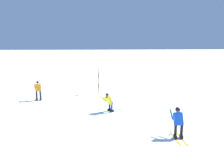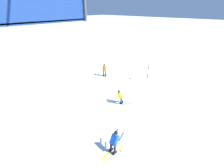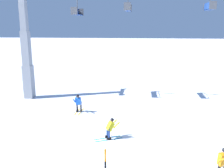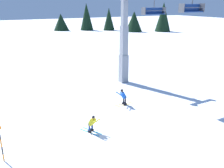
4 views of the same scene
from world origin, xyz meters
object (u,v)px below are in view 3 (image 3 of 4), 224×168
object	(u,v)px
skier_carving_main	(110,127)
lift_tower_near	(27,55)
chairlift_seat_middle	(209,6)
skier_distant_uphill	(78,102)
chairlift_seat_nearest	(77,11)
chairlift_seat_second	(127,7)
skier_distant_downhill	(223,162)

from	to	relation	value
skier_carving_main	lift_tower_near	size ratio (longest dim) A/B	0.17
skier_carving_main	chairlift_seat_middle	world-z (taller)	chairlift_seat_middle
skier_distant_uphill	skier_carving_main	bearing A→B (deg)	-54.74
chairlift_seat_middle	skier_carving_main	bearing A→B (deg)	-132.21
lift_tower_near	skier_distant_uphill	xyz separation A→B (m)	(5.80, -3.56, -3.32)
skier_carving_main	skier_distant_uphill	xyz separation A→B (m)	(-3.16, 4.47, 0.14)
skier_carving_main	chairlift_seat_nearest	bearing A→B (deg)	116.37
lift_tower_near	chairlift_seat_second	world-z (taller)	lift_tower_near
chairlift_seat_nearest	chairlift_seat_second	world-z (taller)	same
skier_carving_main	chairlift_seat_nearest	distance (m)	11.62
skier_carving_main	skier_distant_downhill	size ratio (longest dim) A/B	0.98
chairlift_seat_nearest	skier_distant_downhill	world-z (taller)	chairlift_seat_nearest
chairlift_seat_nearest	lift_tower_near	bearing A→B (deg)	180.00
chairlift_seat_nearest	chairlift_seat_middle	xyz separation A→B (m)	(11.27, 0.00, 0.35)
skier_distant_uphill	skier_distant_downhill	bearing A→B (deg)	-43.07
chairlift_seat_middle	skier_distant_downhill	xyz separation A→B (m)	(-1.71, -11.72, -7.55)
chairlift_seat_second	chairlift_seat_nearest	bearing A→B (deg)	180.00
skier_distant_uphill	skier_distant_downhill	distance (m)	11.96
skier_distant_downhill	chairlift_seat_second	bearing A→B (deg)	113.46
chairlift_seat_second	skier_distant_uphill	xyz separation A→B (m)	(-3.65, -3.56, -7.55)
skier_carving_main	lift_tower_near	distance (m)	12.52
skier_carving_main	chairlift_seat_nearest	size ratio (longest dim) A/B	0.75
chairlift_seat_middle	chairlift_seat_nearest	bearing A→B (deg)	-180.00
lift_tower_near	skier_distant_downhill	world-z (taller)	lift_tower_near
lift_tower_near	chairlift_seat_nearest	distance (m)	6.34
lift_tower_near	skier_distant_uphill	distance (m)	7.57
chairlift_seat_nearest	chairlift_seat_middle	world-z (taller)	same
chairlift_seat_second	skier_distant_downhill	size ratio (longest dim) A/B	1.18
chairlift_seat_nearest	chairlift_seat_second	distance (m)	4.48
lift_tower_near	skier_distant_downhill	distance (m)	18.96
chairlift_seat_middle	skier_distant_uphill	distance (m)	13.40
skier_carving_main	skier_distant_uphill	distance (m)	5.48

